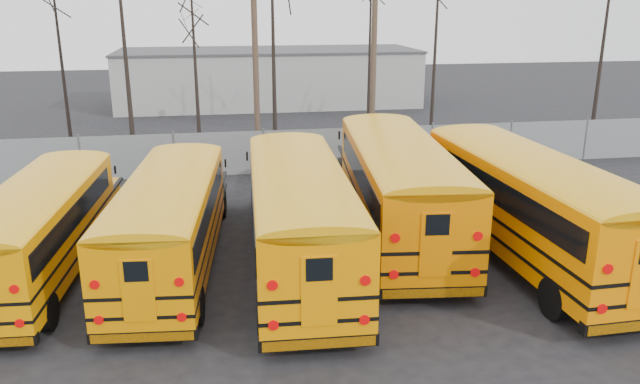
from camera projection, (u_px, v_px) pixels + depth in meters
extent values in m
plane|color=black|center=(299.00, 285.00, 17.43)|extent=(120.00, 120.00, 0.00)
cube|color=gray|center=(264.00, 152.00, 28.45)|extent=(40.00, 0.04, 2.00)
cube|color=#A2A29E|center=(269.00, 78.00, 47.32)|extent=(22.00, 8.00, 4.00)
cylinder|color=black|center=(48.00, 312.00, 15.00)|extent=(0.31, 0.93, 0.91)
cylinder|color=black|center=(56.00, 212.00, 22.09)|extent=(0.31, 0.93, 0.91)
cylinder|color=black|center=(116.00, 210.00, 22.29)|extent=(0.31, 0.93, 0.91)
cube|color=orange|center=(38.00, 229.00, 17.41)|extent=(2.83, 8.62, 2.14)
cube|color=orange|center=(87.00, 196.00, 22.36)|extent=(2.15, 1.68, 0.91)
cube|color=black|center=(34.00, 215.00, 17.09)|extent=(2.81, 7.71, 0.64)
cube|color=black|center=(50.00, 241.00, 18.34)|extent=(2.96, 10.19, 0.08)
cube|color=black|center=(48.00, 226.00, 18.21)|extent=(2.96, 10.19, 0.08)
cube|color=black|center=(93.00, 203.00, 23.20)|extent=(2.20, 0.32, 0.24)
cylinder|color=#B20505|center=(20.00, 323.00, 13.63)|extent=(0.20, 0.05, 0.20)
cylinder|color=#B20505|center=(14.00, 289.00, 13.39)|extent=(0.20, 0.05, 0.20)
cylinder|color=black|center=(108.00, 309.00, 15.10)|extent=(0.35, 0.97, 0.95)
cylinder|color=black|center=(198.00, 306.00, 15.25)|extent=(0.35, 0.97, 0.95)
cylinder|color=black|center=(163.00, 206.00, 22.70)|extent=(0.35, 0.97, 0.95)
cylinder|color=black|center=(222.00, 204.00, 22.85)|extent=(0.35, 0.97, 0.95)
cube|color=orange|center=(169.00, 221.00, 17.79)|extent=(3.17, 9.01, 2.23)
cube|color=orange|center=(193.00, 190.00, 22.95)|extent=(2.28, 1.80, 0.95)
cube|color=black|center=(167.00, 207.00, 17.46)|extent=(3.12, 8.07, 0.66)
cube|color=black|center=(175.00, 234.00, 18.76)|extent=(3.35, 10.64, 0.09)
cube|color=black|center=(174.00, 219.00, 18.62)|extent=(3.35, 10.64, 0.09)
cube|color=black|center=(143.00, 335.00, 14.01)|extent=(2.44, 0.43, 0.27)
cube|color=black|center=(196.00, 197.00, 23.83)|extent=(2.29, 0.40, 0.25)
cube|color=orange|center=(138.00, 291.00, 13.58)|extent=(0.71, 0.10, 1.47)
cylinder|color=#B20505|center=(99.00, 320.00, 13.70)|extent=(0.21, 0.06, 0.21)
cylinder|color=#B20505|center=(182.00, 317.00, 13.83)|extent=(0.21, 0.06, 0.21)
cylinder|color=#B20505|center=(95.00, 285.00, 13.45)|extent=(0.21, 0.06, 0.21)
cylinder|color=#B20505|center=(179.00, 282.00, 13.57)|extent=(0.21, 0.06, 0.21)
cylinder|color=black|center=(263.00, 313.00, 14.83)|extent=(0.34, 1.05, 1.04)
cylinder|color=black|center=(360.00, 307.00, 15.09)|extent=(0.34, 1.05, 1.04)
cylinder|color=black|center=(255.00, 201.00, 23.13)|extent=(0.34, 1.05, 1.04)
cylinder|color=black|center=(318.00, 198.00, 23.39)|extent=(0.34, 1.05, 1.04)
cube|color=orange|center=(299.00, 216.00, 17.81)|extent=(3.05, 9.80, 2.45)
cube|color=orange|center=(286.00, 183.00, 23.45)|extent=(2.42, 1.88, 1.04)
cube|color=black|center=(300.00, 200.00, 17.45)|extent=(3.05, 8.76, 0.73)
cube|color=black|center=(297.00, 230.00, 18.87)|extent=(3.17, 11.59, 0.09)
cube|color=black|center=(297.00, 213.00, 18.72)|extent=(3.17, 11.59, 0.09)
cube|color=black|center=(319.00, 341.00, 13.69)|extent=(2.67, 0.35, 0.29)
cube|color=black|center=(285.00, 191.00, 24.41)|extent=(2.51, 0.32, 0.27)
cube|color=orange|center=(319.00, 292.00, 13.21)|extent=(0.78, 0.08, 1.61)
cylinder|color=#B20505|center=(273.00, 325.00, 13.31)|extent=(0.23, 0.05, 0.23)
cylinder|color=#B20505|center=(365.00, 320.00, 13.53)|extent=(0.23, 0.05, 0.23)
cylinder|color=#B20505|center=(272.00, 285.00, 13.03)|extent=(0.23, 0.05, 0.23)
cylinder|color=#B20505|center=(365.00, 281.00, 13.25)|extent=(0.23, 0.05, 0.23)
cylinder|color=black|center=(377.00, 268.00, 17.27)|extent=(0.42, 1.12, 1.09)
cylinder|color=black|center=(464.00, 265.00, 17.41)|extent=(0.42, 1.12, 1.09)
cylinder|color=black|center=(344.00, 178.00, 26.02)|extent=(0.42, 1.12, 1.09)
cylinder|color=black|center=(402.00, 177.00, 26.17)|extent=(0.42, 1.12, 1.09)
cube|color=orange|center=(399.00, 186.00, 20.35)|extent=(3.78, 10.39, 2.57)
cube|color=orange|center=(372.00, 162.00, 26.30)|extent=(2.64, 2.10, 1.09)
cube|color=black|center=(401.00, 171.00, 19.97)|extent=(3.71, 9.31, 0.77)
cube|color=black|center=(393.00, 200.00, 21.47)|extent=(4.00, 12.27, 0.10)
cube|color=black|center=(394.00, 185.00, 21.31)|extent=(4.00, 12.27, 0.10)
cube|color=black|center=(432.00, 291.00, 16.00)|extent=(2.81, 0.53, 0.31)
cube|color=black|center=(369.00, 171.00, 27.31)|extent=(2.63, 0.49, 0.28)
cube|color=orange|center=(436.00, 245.00, 15.50)|extent=(0.82, 0.13, 1.69)
cylinder|color=#B20505|center=(394.00, 275.00, 15.65)|extent=(0.24, 0.07, 0.24)
cylinder|color=#B20505|center=(475.00, 273.00, 15.77)|extent=(0.24, 0.07, 0.24)
cylinder|color=#B20505|center=(395.00, 238.00, 15.36)|extent=(0.24, 0.07, 0.24)
cylinder|color=#B20505|center=(478.00, 236.00, 15.48)|extent=(0.24, 0.07, 0.24)
cylinder|color=black|center=(554.00, 299.00, 15.48)|extent=(0.34, 1.09, 1.08)
cylinder|color=black|center=(425.00, 193.00, 23.97)|extent=(0.34, 1.09, 1.08)
cylinder|color=black|center=(484.00, 189.00, 24.43)|extent=(0.34, 1.09, 1.08)
cube|color=#FF7F00|center=(532.00, 204.00, 18.62)|extent=(3.00, 10.11, 2.53)
cube|color=#FF7F00|center=(452.00, 175.00, 24.40)|extent=(2.48, 1.91, 1.08)
cube|color=black|center=(538.00, 188.00, 18.25)|extent=(3.01, 9.03, 0.75)
cube|color=black|center=(515.00, 219.00, 19.71)|extent=(3.09, 11.96, 0.10)
cube|color=black|center=(516.00, 202.00, 19.55)|extent=(3.09, 11.96, 0.10)
cube|color=black|center=(635.00, 323.00, 14.41)|extent=(2.77, 0.32, 0.30)
cube|color=black|center=(443.00, 184.00, 25.38)|extent=(2.59, 0.30, 0.28)
cylinder|color=#B20505|center=(602.00, 309.00, 13.94)|extent=(0.24, 0.05, 0.24)
cylinder|color=#B20505|center=(608.00, 269.00, 13.65)|extent=(0.24, 0.05, 0.24)
cylinder|color=#503B2D|center=(256.00, 63.00, 30.57)|extent=(0.29, 0.29, 9.37)
cylinder|color=brown|center=(374.00, 57.00, 32.55)|extent=(0.30, 0.30, 9.59)
cone|color=black|center=(60.00, 48.00, 30.87)|extent=(0.26, 0.26, 10.74)
cone|color=black|center=(124.00, 43.00, 28.03)|extent=(0.26, 0.26, 11.63)
cone|color=black|center=(195.00, 64.00, 31.16)|extent=(0.26, 0.26, 9.21)
cone|color=black|center=(273.00, 32.00, 30.47)|extent=(0.26, 0.26, 12.30)
cone|color=black|center=(370.00, 48.00, 33.70)|extent=(0.26, 0.26, 10.36)
cone|color=black|center=(436.00, 33.00, 32.80)|extent=(0.26, 0.26, 11.94)
cone|color=black|center=(604.00, 40.00, 32.68)|extent=(0.26, 0.26, 11.24)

